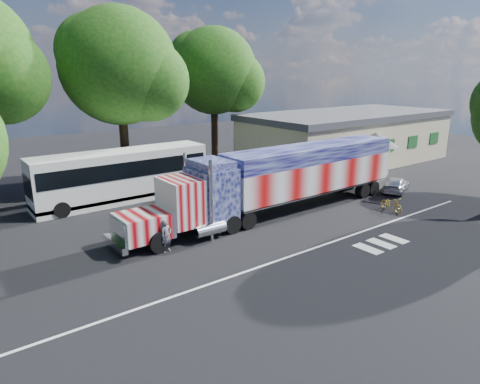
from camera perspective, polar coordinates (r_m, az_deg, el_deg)
ground at (r=25.36m, az=4.10°, el=-5.62°), size 100.00×100.00×0.00m
lane_markings at (r=24.08m, az=13.15°, el=-7.20°), size 30.00×2.67×0.01m
semi_truck at (r=28.70m, az=5.77°, el=1.87°), size 21.63×3.42×4.61m
coach_bus at (r=32.48m, az=-15.41°, el=2.21°), size 12.76×2.97×3.71m
hall_building at (r=46.07m, az=14.18°, el=7.07°), size 22.40×12.80×5.20m
parked_car at (r=36.15m, az=20.12°, el=0.92°), size 4.14×2.92×1.11m
woman at (r=22.96m, az=-9.79°, el=-5.78°), size 0.72×0.55×1.78m
bicycle at (r=31.02m, az=19.53°, el=-1.53°), size 0.92×1.92×0.97m
tree_n_mid at (r=35.70m, az=-15.56°, el=15.75°), size 9.46×9.01×14.11m
tree_ne_a at (r=43.41m, az=-3.32°, el=15.74°), size 8.81×8.39×13.46m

